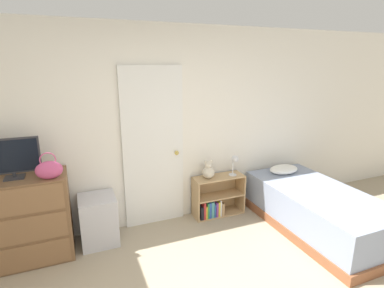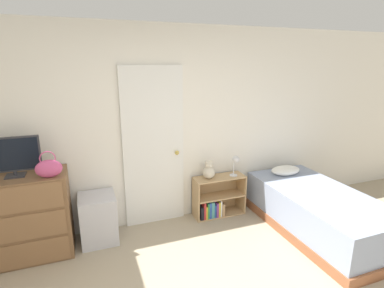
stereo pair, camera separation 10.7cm
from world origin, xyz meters
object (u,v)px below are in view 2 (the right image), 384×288
at_px(bookshelf, 215,200).
at_px(bed, 318,211).
at_px(dresser, 24,217).
at_px(storage_bin, 98,218).
at_px(desk_lamp, 235,162).
at_px(tv, 12,156).
at_px(teddy_bear, 209,171).
at_px(handbag, 49,168).

relative_size(bookshelf, bed, 0.37).
relative_size(dresser, bookshelf, 1.31).
xyz_separation_m(storage_bin, desk_lamp, (1.85, 0.04, 0.49)).
xyz_separation_m(storage_bin, bookshelf, (1.57, 0.08, -0.07)).
bearing_deg(tv, storage_bin, 2.52).
distance_m(storage_bin, desk_lamp, 1.91).
relative_size(bookshelf, teddy_bear, 2.79).
distance_m(handbag, bed, 3.20).
relative_size(dresser, storage_bin, 1.64).
bearing_deg(teddy_bear, storage_bin, -176.88).
relative_size(dresser, bed, 0.49).
relative_size(storage_bin, teddy_bear, 2.23).
xyz_separation_m(dresser, handbag, (0.32, -0.15, 0.57)).
height_order(bookshelf, bed, bed).
bearing_deg(bed, desk_lamp, 134.81).
relative_size(storage_bin, bookshelf, 0.80).
bearing_deg(storage_bin, tv, -177.48).
xyz_separation_m(handbag, storage_bin, (0.44, 0.19, -0.76)).
distance_m(tv, bed, 3.58).
xyz_separation_m(bookshelf, teddy_bear, (-0.10, -0.00, 0.46)).
height_order(tv, storage_bin, tv).
relative_size(desk_lamp, bed, 0.15).
distance_m(tv, teddy_bear, 2.30).
distance_m(handbag, desk_lamp, 2.31).
xyz_separation_m(storage_bin, teddy_bear, (1.47, 0.08, 0.39)).
height_order(storage_bin, bed, bed).
bearing_deg(desk_lamp, bed, -45.19).
height_order(handbag, desk_lamp, handbag).
bearing_deg(bed, dresser, 168.28).
bearing_deg(bookshelf, bed, -38.08).
xyz_separation_m(dresser, bookshelf, (2.33, 0.12, -0.25)).
bearing_deg(desk_lamp, bookshelf, 171.31).
bearing_deg(teddy_bear, dresser, -177.00).
bearing_deg(dresser, bookshelf, 2.94).
distance_m(bookshelf, bed, 1.33).
bearing_deg(dresser, handbag, -25.59).
height_order(teddy_bear, desk_lamp, desk_lamp).
distance_m(tv, desk_lamp, 2.65).
xyz_separation_m(handbag, teddy_bear, (1.91, 0.27, -0.37)).
xyz_separation_m(dresser, desk_lamp, (2.61, 0.08, 0.30)).
height_order(bookshelf, desk_lamp, desk_lamp).
bearing_deg(teddy_bear, desk_lamp, -5.90).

